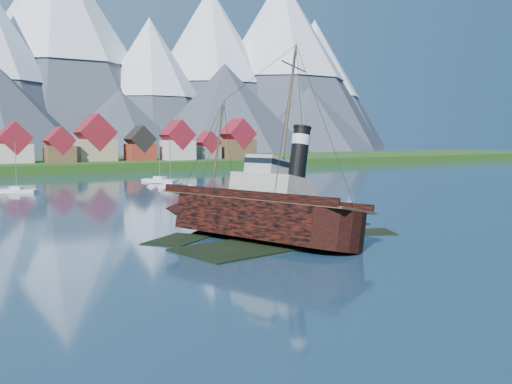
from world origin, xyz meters
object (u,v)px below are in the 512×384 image
tugboat_wreck (249,212)px  sailboat_e (160,181)px  sailboat_d (171,186)px  sailboat_c (17,191)px

tugboat_wreck → sailboat_e: bearing=57.4°
sailboat_d → sailboat_e: sailboat_d is taller
tugboat_wreck → sailboat_d: size_ratio=2.53×
sailboat_e → sailboat_d: bearing=-136.2°
sailboat_e → sailboat_c: bearing=164.8°
sailboat_d → sailboat_e: size_ratio=1.01×
sailboat_c → sailboat_d: sailboat_d is taller
sailboat_c → sailboat_e: sailboat_e is taller
tugboat_wreck → sailboat_e: 87.26m
tugboat_wreck → sailboat_d: tugboat_wreck is taller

